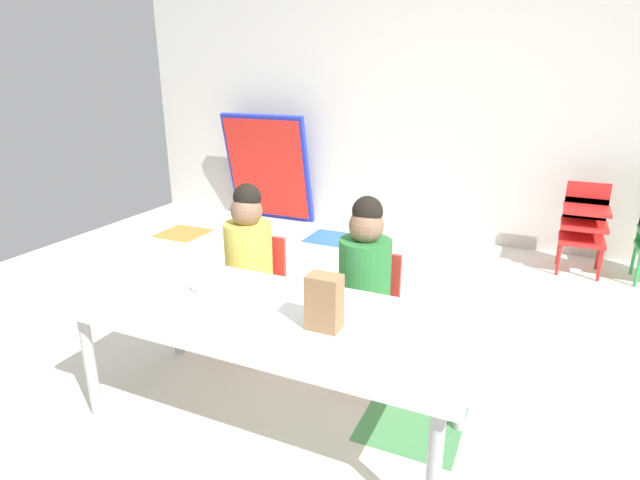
% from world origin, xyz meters
% --- Properties ---
extents(ground_plane, '(6.23, 4.57, 0.02)m').
position_xyz_m(ground_plane, '(-0.01, -0.00, -0.01)').
color(ground_plane, silver).
extents(back_wall, '(6.23, 0.10, 2.74)m').
position_xyz_m(back_wall, '(0.00, 2.29, 1.37)').
color(back_wall, beige).
rests_on(back_wall, ground_plane).
extents(craft_table, '(1.68, 0.70, 0.54)m').
position_xyz_m(craft_table, '(-0.12, -0.68, 0.50)').
color(craft_table, white).
rests_on(craft_table, ground_plane).
extents(seated_child_near_camera, '(0.33, 0.33, 0.92)m').
position_xyz_m(seated_child_near_camera, '(-0.58, -0.10, 0.55)').
color(seated_child_near_camera, red).
rests_on(seated_child_near_camera, ground_plane).
extents(seated_child_middle_seat, '(0.32, 0.31, 0.92)m').
position_xyz_m(seated_child_middle_seat, '(0.09, -0.10, 0.55)').
color(seated_child_middle_seat, red).
rests_on(seated_child_middle_seat, ground_plane).
extents(kid_chair_red_stack, '(0.32, 0.30, 0.68)m').
position_xyz_m(kid_chair_red_stack, '(1.16, 1.86, 0.40)').
color(kid_chair_red_stack, red).
rests_on(kid_chair_red_stack, ground_plane).
extents(folded_activity_table, '(0.90, 0.29, 1.09)m').
position_xyz_m(folded_activity_table, '(-1.72, 2.09, 0.54)').
color(folded_activity_table, '#1E33BF').
rests_on(folded_activity_table, ground_plane).
extents(paper_bag_brown, '(0.13, 0.09, 0.22)m').
position_xyz_m(paper_bag_brown, '(0.14, -0.72, 0.65)').
color(paper_bag_brown, '#9E754C').
rests_on(paper_bag_brown, craft_table).
extents(paper_plate_near_edge, '(0.18, 0.18, 0.01)m').
position_xyz_m(paper_plate_near_edge, '(-0.50, -0.62, 0.55)').
color(paper_plate_near_edge, white).
rests_on(paper_plate_near_edge, craft_table).
extents(donut_powdered_on_plate, '(0.11, 0.11, 0.03)m').
position_xyz_m(donut_powdered_on_plate, '(-0.50, -0.62, 0.57)').
color(donut_powdered_on_plate, white).
rests_on(donut_powdered_on_plate, craft_table).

